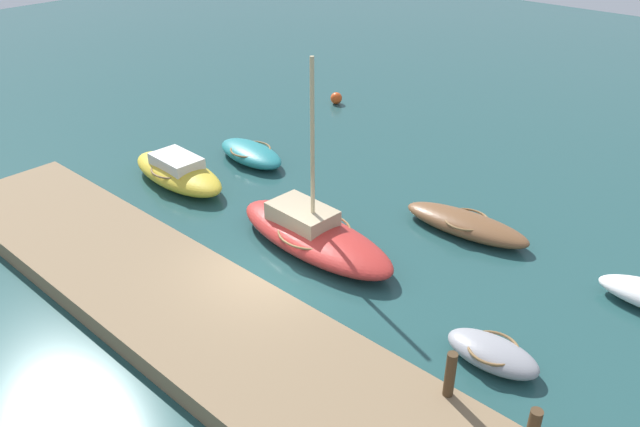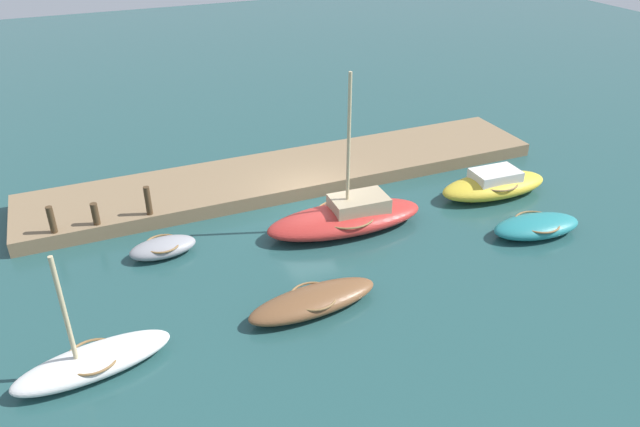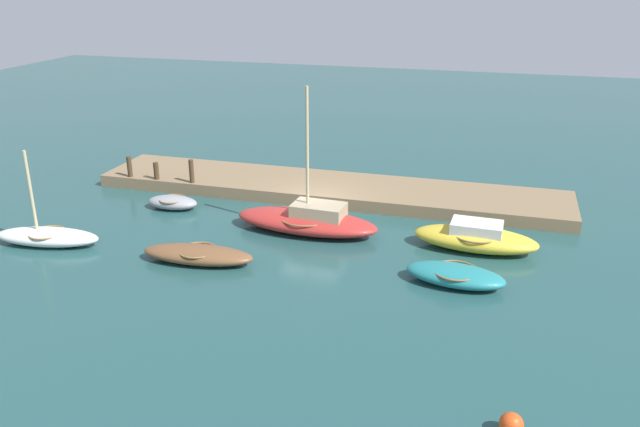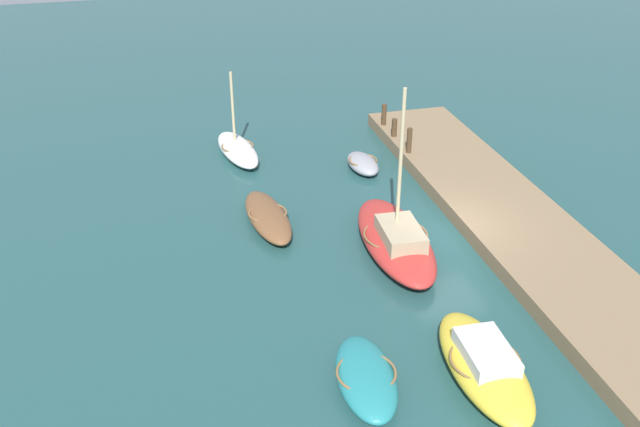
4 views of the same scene
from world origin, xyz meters
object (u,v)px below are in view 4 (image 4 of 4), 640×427
Objects in this scene: sailboat_red at (396,239)px; mooring_post_west at (409,140)px; dinghy_grey at (363,163)px; mooring_post_mid_west at (394,128)px; rowboat_teal at (366,377)px; motorboat_yellow at (484,364)px; rowboat_white at (238,149)px; rowboat_brown at (268,217)px; mooring_post_mid_east at (384,115)px.

mooring_post_west is (6.44, -2.89, 0.59)m from sailboat_red.
sailboat_red reaches higher than dinghy_grey.
sailboat_red is 8.76m from mooring_post_mid_west.
mooring_post_west is (12.45, -5.87, 0.76)m from rowboat_teal.
motorboat_yellow is 4.27× the size of mooring_post_west.
mooring_post_west is at bearing -119.43° from rowboat_white.
dinghy_grey is 12.98m from rowboat_teal.
rowboat_brown is 4.79m from sailboat_red.
mooring_post_mid_east is (9.65, -2.89, 0.54)m from sailboat_red.
rowboat_brown is 4.25× the size of mooring_post_mid_east.
mooring_post_west is at bearing 180.00° from mooring_post_mid_west.
motorboat_yellow is 6.47m from sailboat_red.
dinghy_grey is at bearing -4.90° from sailboat_red.
mooring_post_mid_east is (3.25, -2.02, 0.74)m from dinghy_grey.
motorboat_yellow is at bearing 169.18° from mooring_post_mid_west.
mooring_post_west reaches higher than mooring_post_mid_west.
mooring_post_mid_west is 1.40m from mooring_post_mid_east.
mooring_post_west is at bearing -9.77° from motorboat_yellow.
sailboat_red is at bearing -20.10° from rowboat_teal.
motorboat_yellow is at bearing -174.02° from rowboat_white.
mooring_post_mid_east is at bearing -93.56° from rowboat_white.
mooring_post_mid_east reaches higher than dinghy_grey.
sailboat_red is 1.41× the size of rowboat_white.
rowboat_white is (15.52, 4.02, -0.13)m from motorboat_yellow.
mooring_post_mid_west is at bearing -105.19° from rowboat_white.
rowboat_brown is 8.60m from mooring_post_mid_west.
dinghy_grey is at bearing -127.42° from rowboat_white.
mooring_post_mid_east is at bearing -34.35° from dinghy_grey.
sailboat_red reaches higher than rowboat_brown.
motorboat_yellow is 1.10× the size of rowboat_white.
mooring_post_west reaches higher than rowboat_brown.
rowboat_white is at bearing 94.99° from mooring_post_mid_east.
dinghy_grey is at bearing -57.65° from rowboat_brown.
sailboat_red is at bearing 3.19° from motorboat_yellow.
rowboat_white is 7.36m from mooring_post_west.
mooring_post_mid_west reaches higher than rowboat_teal.
sailboat_red is (6.01, -2.98, 0.17)m from rowboat_teal.
mooring_post_west is at bearing -91.13° from dinghy_grey.
sailboat_red is 9.87m from rowboat_white.
rowboat_white is at bearing -3.11° from rowboat_brown.
mooring_post_mid_west is (-0.80, -6.84, 0.60)m from rowboat_white.
sailboat_red is 10.08m from mooring_post_mid_east.
sailboat_red is 6.04× the size of mooring_post_mid_east.
sailboat_red reaches higher than mooring_post_west.
mooring_post_mid_west is (1.81, 0.00, -0.14)m from mooring_post_west.
dinghy_grey is 5.51m from rowboat_white.
sailboat_red reaches higher than motorboat_yellow.
dinghy_grey is 2.17m from mooring_post_west.
rowboat_teal reaches higher than dinghy_grey.
mooring_post_west reaches higher than mooring_post_mid_east.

